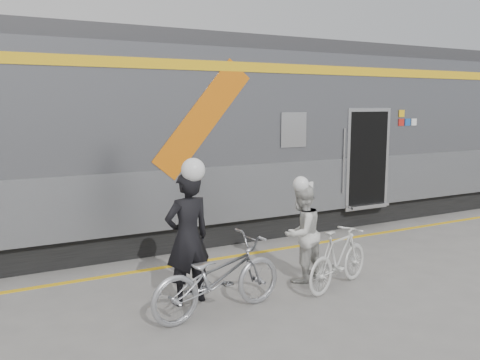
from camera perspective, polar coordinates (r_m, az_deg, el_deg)
ground at (r=7.81m, az=8.61°, el=-12.29°), size 90.00×90.00×0.00m
train at (r=11.49m, az=0.98°, el=4.99°), size 24.00×3.17×4.10m
safety_strip at (r=9.52m, az=0.76°, el=-8.32°), size 24.00×0.12×0.01m
man at (r=7.08m, az=-5.91°, el=-6.47°), size 0.73×0.53×1.87m
bicycle_left at (r=6.80m, az=-2.47°, el=-10.77°), size 2.03×0.93×1.03m
woman at (r=8.03m, az=6.92°, el=-5.95°), size 0.89×0.79×1.53m
bicycle_right at (r=7.87m, az=11.02°, el=-8.62°), size 1.59×0.92×0.92m
helmet_man at (r=6.88m, az=-6.05°, el=2.38°), size 0.32×0.32×0.32m
helmet_woman at (r=7.86m, az=7.03°, el=0.31°), size 0.24×0.24×0.24m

